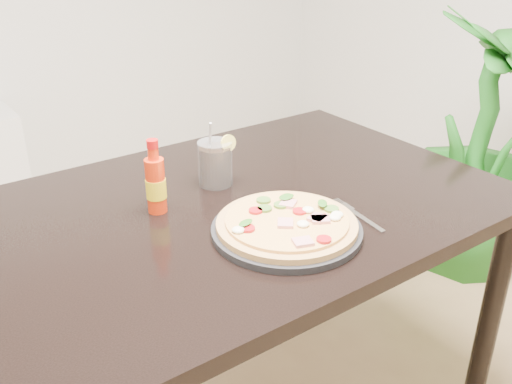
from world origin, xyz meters
TOP-DOWN VIEW (x-y plane):
  - dining_table at (-0.05, 0.09)m, footprint 1.40×0.90m
  - plate at (-0.02, -0.11)m, footprint 0.34×0.34m
  - pizza at (-0.02, -0.11)m, footprint 0.32×0.32m
  - hot_sauce_bottle at (-0.21, 0.15)m, footprint 0.06×0.06m
  - cola_cup at (-0.01, 0.21)m, footprint 0.10×0.09m
  - fork at (0.17, -0.14)m, footprint 0.04×0.19m
  - houseplant at (1.32, 0.26)m, footprint 0.86×0.86m
  - plant_pot at (1.32, 0.26)m, footprint 0.28×0.28m

SIDE VIEW (x-z plane):
  - plant_pot at x=1.32m, z-range 0.00..0.22m
  - houseplant at x=1.32m, z-range 0.00..1.08m
  - dining_table at x=-0.05m, z-range 0.29..1.04m
  - fork at x=0.17m, z-range 0.75..0.76m
  - plate at x=-0.02m, z-range 0.75..0.77m
  - pizza at x=-0.02m, z-range 0.76..0.79m
  - cola_cup at x=-0.01m, z-range 0.72..0.90m
  - hot_sauce_bottle at x=-0.21m, z-range 0.73..0.92m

